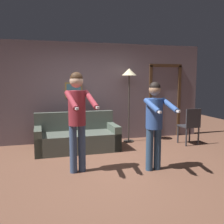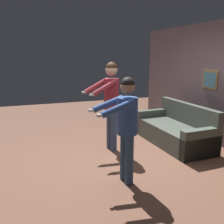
% 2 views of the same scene
% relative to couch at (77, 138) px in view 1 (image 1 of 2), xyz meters
% --- Properties ---
extents(ground_plane, '(12.00, 12.00, 0.00)m').
position_rel_couch_xyz_m(ground_plane, '(0.45, -1.43, -0.28)').
color(ground_plane, brown).
extents(back_wall_assembly, '(6.40, 0.10, 2.60)m').
position_rel_couch_xyz_m(back_wall_assembly, '(0.47, 0.84, 1.02)').
color(back_wall_assembly, slate).
rests_on(back_wall_assembly, ground_plane).
extents(couch, '(1.92, 0.90, 0.87)m').
position_rel_couch_xyz_m(couch, '(0.00, 0.00, 0.00)').
color(couch, '#4C544B').
rests_on(couch, ground_plane).
extents(torchiere_lamp, '(0.39, 0.39, 1.93)m').
position_rel_couch_xyz_m(torchiere_lamp, '(1.43, 0.46, 1.38)').
color(torchiere_lamp, '#332D28').
rests_on(torchiere_lamp, ground_plane).
extents(person_standing_left, '(0.52, 0.73, 1.77)m').
position_rel_couch_xyz_m(person_standing_left, '(-0.15, -1.44, 0.80)').
color(person_standing_left, '#3B5074').
rests_on(person_standing_left, ground_plane).
extents(person_standing_right, '(0.46, 0.69, 1.60)m').
position_rel_couch_xyz_m(person_standing_right, '(1.19, -1.68, 0.68)').
color(person_standing_right, navy).
rests_on(person_standing_right, ground_plane).
extents(dining_chair_distant, '(0.45, 0.45, 0.93)m').
position_rel_couch_xyz_m(dining_chair_distant, '(2.83, -0.25, 0.25)').
color(dining_chair_distant, '#2D2D33').
rests_on(dining_chair_distant, ground_plane).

